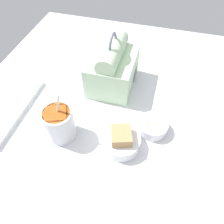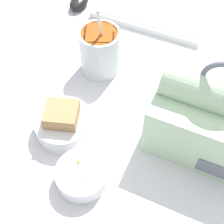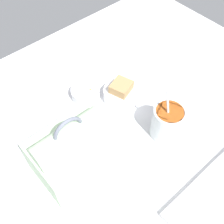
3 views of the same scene
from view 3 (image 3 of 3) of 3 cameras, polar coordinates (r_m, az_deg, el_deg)
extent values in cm
cube|color=silver|center=(95.14, 1.75, -2.48)|extent=(140.00, 110.00, 2.00)
cube|color=silver|center=(86.72, 20.10, -14.93)|extent=(32.84, 11.38, 1.80)
cube|color=white|center=(85.80, 20.30, -14.65)|extent=(30.21, 9.33, 0.30)
cube|color=#B7D6AD|center=(81.15, -7.83, -8.40)|extent=(21.94, 16.74, 13.18)
cylinder|color=#B7D6AD|center=(73.83, -8.56, -5.17)|extent=(20.84, 7.25, 7.25)
cube|color=slate|center=(87.08, -12.97, -6.99)|extent=(6.14, 0.30, 3.95)
torus|color=slate|center=(71.13, -8.87, -3.76)|extent=(8.68, 1.00, 8.68)
cylinder|color=silver|center=(88.88, 11.14, -2.12)|extent=(9.76, 9.76, 11.49)
cylinder|color=orange|center=(84.58, 11.71, 0.01)|extent=(8.59, 8.59, 0.60)
cylinder|color=silver|center=(83.14, 11.30, 0.60)|extent=(0.70, 3.88, 12.99)
cylinder|color=silver|center=(99.18, 1.85, 3.60)|extent=(12.42, 12.42, 4.32)
cube|color=#A87F51|center=(97.40, 1.89, 4.52)|extent=(8.42, 8.02, 6.05)
cylinder|color=silver|center=(100.23, -5.40, 3.88)|extent=(10.13, 10.13, 3.98)
ellipsoid|color=white|center=(99.36, -6.41, 4.07)|extent=(2.75, 2.75, 3.24)
cone|color=#EFBC47|center=(99.10, -4.37, 4.20)|extent=(4.58, 4.58, 3.38)
sphere|color=black|center=(101.85, -6.61, 4.76)|extent=(1.22, 1.22, 1.22)
sphere|color=black|center=(101.36, -6.60, 4.46)|extent=(1.22, 1.22, 1.22)
sphere|color=black|center=(100.93, -6.38, 4.21)|extent=(1.22, 1.22, 1.22)
camera|label=1|loc=(0.99, 20.68, 41.89)|focal=35.00mm
camera|label=2|loc=(0.81, -31.04, 33.83)|focal=50.00mm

